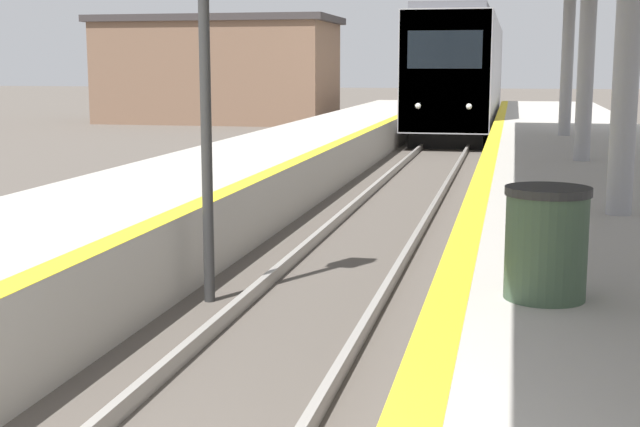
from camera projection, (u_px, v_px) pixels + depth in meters
The scene contains 3 objects.
train at pixel (463, 73), 35.84m from camera, with size 2.76×19.51×4.51m.
trash_bin at pixel (546, 243), 6.37m from camera, with size 0.61×0.61×0.81m.
station_building at pixel (219, 70), 40.83m from camera, with size 10.81×5.73×4.78m.
Camera 1 is at (2.07, -2.91, 2.61)m, focal length 50.00 mm.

